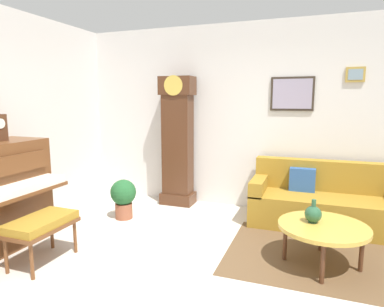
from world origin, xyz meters
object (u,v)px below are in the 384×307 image
(couch, at_px, (324,202))
(coffee_table, at_px, (323,228))
(green_jug, at_px, (313,214))
(piano_bench, at_px, (41,225))
(potted_plant, at_px, (123,196))
(grandfather_clock, at_px, (178,145))

(couch, bearing_deg, coffee_table, -92.09)
(couch, height_order, green_jug, couch)
(piano_bench, height_order, potted_plant, potted_plant)
(piano_bench, distance_m, potted_plant, 1.42)
(piano_bench, xyz_separation_m, grandfather_clock, (0.55, 2.32, 0.56))
(grandfather_clock, distance_m, green_jug, 2.50)
(grandfather_clock, xyz_separation_m, potted_plant, (-0.46, -0.90, -0.64))
(potted_plant, bearing_deg, piano_bench, -93.53)
(couch, height_order, coffee_table, couch)
(coffee_table, bearing_deg, potted_plant, 169.14)
(piano_bench, xyz_separation_m, potted_plant, (0.09, 1.42, -0.08))
(couch, distance_m, coffee_table, 1.21)
(grandfather_clock, bearing_deg, couch, -5.18)
(piano_bench, bearing_deg, grandfather_clock, 76.74)
(coffee_table, bearing_deg, grandfather_clock, 146.93)
(piano_bench, xyz_separation_m, green_jug, (2.60, 0.96, 0.11))
(piano_bench, bearing_deg, couch, 37.69)
(coffee_table, relative_size, potted_plant, 1.57)
(piano_bench, height_order, coffee_table, piano_bench)
(coffee_table, distance_m, green_jug, 0.16)
(piano_bench, xyz_separation_m, coffee_table, (2.70, 0.92, -0.01))
(piano_bench, distance_m, green_jug, 2.77)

